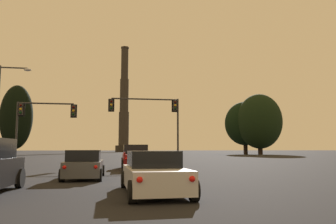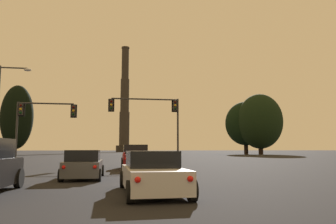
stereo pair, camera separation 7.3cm
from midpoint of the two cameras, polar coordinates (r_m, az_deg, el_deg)
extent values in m
cube|color=silver|center=(11.28, -2.57, -11.37)|extent=(1.95, 4.66, 0.70)
cube|color=black|center=(11.47, -2.72, -8.16)|extent=(1.69, 2.25, 0.55)
cylinder|color=black|center=(13.10, -7.69, -11.53)|extent=(0.24, 0.65, 0.64)
cylinder|color=black|center=(13.31, 0.05, -11.51)|extent=(0.24, 0.65, 0.64)
cylinder|color=black|center=(9.33, -6.36, -13.65)|extent=(0.24, 0.65, 0.64)
cylinder|color=black|center=(9.63, 4.44, -13.44)|extent=(0.24, 0.65, 0.64)
sphere|color=red|center=(8.89, -5.07, -11.69)|extent=(0.17, 0.17, 0.17)
sphere|color=red|center=(9.14, 4.14, -11.55)|extent=(0.17, 0.17, 0.17)
cylinder|color=black|center=(14.08, -24.40, -10.42)|extent=(0.23, 0.76, 0.76)
cube|color=maroon|center=(24.57, -5.46, -8.35)|extent=(2.04, 5.42, 0.88)
cube|color=black|center=(26.31, -5.65, -6.48)|extent=(1.85, 1.81, 0.72)
cube|color=maroon|center=(23.14, -7.60, -7.16)|extent=(0.12, 2.43, 0.16)
cube|color=maroon|center=(23.25, -2.92, -7.20)|extent=(0.12, 2.43, 0.16)
cylinder|color=black|center=(26.74, -7.84, -8.72)|extent=(0.23, 0.80, 0.80)
cylinder|color=black|center=(26.84, -3.60, -8.76)|extent=(0.23, 0.80, 0.80)
cylinder|color=black|center=(22.35, -7.70, -9.19)|extent=(0.23, 0.80, 0.80)
cylinder|color=black|center=(22.46, -2.63, -9.22)|extent=(0.23, 0.80, 0.80)
sphere|color=red|center=(21.81, -7.23, -8.07)|extent=(0.17, 0.17, 0.17)
sphere|color=red|center=(21.91, -2.90, -8.10)|extent=(0.17, 0.17, 0.17)
cube|color=#4C4F54|center=(17.36, -14.35, -9.44)|extent=(1.73, 4.00, 0.72)
cube|color=black|center=(16.94, -14.42, -7.37)|extent=(1.56, 1.90, 0.55)
cylinder|color=black|center=(19.08, -16.45, -9.77)|extent=(0.22, 0.60, 0.60)
cylinder|color=black|center=(18.94, -11.33, -9.93)|extent=(0.22, 0.60, 0.60)
cylinder|color=black|center=(15.87, -18.01, -10.45)|extent=(0.22, 0.60, 0.60)
cylinder|color=black|center=(15.70, -11.84, -10.67)|extent=(0.22, 0.60, 0.60)
sphere|color=red|center=(15.43, -17.60, -9.16)|extent=(0.17, 0.17, 0.17)
sphere|color=red|center=(15.29, -12.49, -9.33)|extent=(0.17, 0.17, 0.17)
cylinder|color=#2D2D30|center=(31.89, 1.79, -3.38)|extent=(0.18, 0.18, 6.38)
cylinder|color=black|center=(31.88, 1.81, -9.03)|extent=(0.40, 0.40, 0.10)
cube|color=#282828|center=(32.07, 1.26, 1.12)|extent=(0.34, 0.34, 1.04)
cube|color=black|center=(32.24, 1.21, 1.08)|extent=(0.58, 0.03, 1.25)
sphere|color=#320504|center=(31.93, 1.32, 1.74)|extent=(0.22, 0.22, 0.22)
sphere|color=#F2AD14|center=(31.88, 1.32, 1.17)|extent=(0.22, 0.22, 0.22)
sphere|color=black|center=(31.84, 1.32, 0.59)|extent=(0.22, 0.22, 0.22)
cylinder|color=#2D2D30|center=(31.76, -3.95, 2.25)|extent=(6.43, 0.14, 0.14)
sphere|color=#2D2D30|center=(32.20, 1.77, 2.12)|extent=(0.18, 0.18, 0.18)
cube|color=#282828|center=(31.56, -9.79, 1.21)|extent=(0.34, 0.34, 1.04)
cube|color=black|center=(31.74, -9.78, 1.17)|extent=(0.58, 0.03, 1.25)
sphere|color=#320504|center=(31.42, -9.78, 1.84)|extent=(0.22, 0.22, 0.22)
sphere|color=#F2AD14|center=(31.37, -9.79, 1.25)|extent=(0.22, 0.22, 0.22)
sphere|color=black|center=(31.33, -9.80, 0.67)|extent=(0.22, 0.22, 0.22)
cylinder|color=#2D2D30|center=(32.21, -24.83, -3.42)|extent=(0.18, 0.18, 5.71)
cylinder|color=black|center=(32.22, -25.07, -8.40)|extent=(0.40, 0.40, 0.10)
cube|color=#282828|center=(32.30, -24.15, 0.44)|extent=(0.34, 0.34, 1.04)
cube|color=black|center=(32.48, -24.07, 0.41)|extent=(0.58, 0.03, 1.25)
sphere|color=#320504|center=(32.16, -24.21, 1.05)|extent=(0.22, 0.22, 0.22)
sphere|color=#F2AD14|center=(32.12, -24.24, 0.48)|extent=(0.22, 0.22, 0.22)
sphere|color=black|center=(32.09, -24.27, -0.09)|extent=(0.22, 0.22, 0.22)
cylinder|color=#2D2D30|center=(31.87, -20.38, 1.40)|extent=(4.87, 0.14, 0.14)
sphere|color=#2D2D30|center=(32.45, -24.60, 1.45)|extent=(0.18, 0.18, 0.18)
cube|color=#282828|center=(31.40, -16.06, 0.18)|extent=(0.34, 0.34, 1.04)
cube|color=black|center=(31.58, -16.02, 0.15)|extent=(0.58, 0.03, 1.25)
sphere|color=#320504|center=(31.25, -16.09, 0.81)|extent=(0.22, 0.22, 0.22)
sphere|color=#F2AD14|center=(31.22, -16.10, 0.22)|extent=(0.22, 0.22, 0.22)
sphere|color=black|center=(31.18, -16.12, -0.37)|extent=(0.22, 0.22, 0.22)
cylinder|color=#38383A|center=(31.08, -25.19, 6.97)|extent=(2.22, 0.12, 0.12)
sphere|color=#38383A|center=(31.41, -27.15, 6.93)|extent=(0.20, 0.20, 0.20)
ellipsoid|color=silver|center=(30.76, -23.20, 6.78)|extent=(0.64, 0.36, 0.26)
cylinder|color=#2B2722|center=(154.62, -7.66, -6.36)|extent=(7.54, 7.54, 3.01)
cylinder|color=#332D28|center=(154.91, -7.60, -2.89)|extent=(4.71, 4.71, 15.74)
cylinder|color=#332D28|center=(156.65, -7.52, 2.86)|extent=(4.05, 4.05, 15.74)
cylinder|color=#332D28|center=(159.93, -7.44, 8.43)|extent=(3.39, 3.39, 15.74)
cylinder|color=#38322C|center=(162.01, -7.40, 11.00)|extent=(3.80, 3.80, 0.70)
cylinder|color=black|center=(92.76, 13.46, -5.95)|extent=(1.11, 1.11, 3.95)
ellipsoid|color=black|center=(93.02, 13.36, -1.96)|extent=(11.14, 10.02, 12.03)
cylinder|color=black|center=(82.41, -25.03, -5.73)|extent=(0.72, 0.72, 3.26)
ellipsoid|color=black|center=(82.73, -24.80, -0.78)|extent=(7.19, 6.47, 14.72)
cylinder|color=black|center=(90.35, 15.88, -6.07)|extent=(1.21, 1.21, 3.34)
ellipsoid|color=black|center=(90.65, 15.74, -1.56)|extent=(12.05, 10.85, 14.59)
camera|label=1|loc=(0.04, -89.94, -0.01)|focal=35.00mm
camera|label=2|loc=(0.04, 90.06, 0.01)|focal=35.00mm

